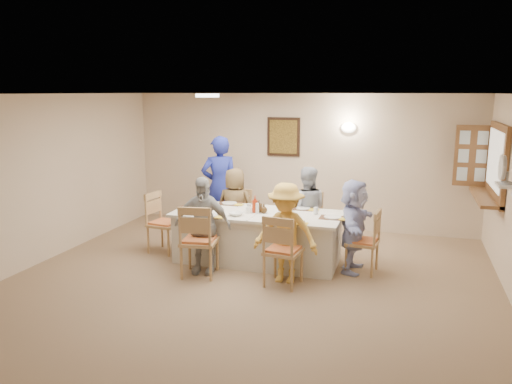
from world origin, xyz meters
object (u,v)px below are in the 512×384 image
(chair_right_end, at_px, (362,241))
(diner_front_right, at_px, (286,233))
(chair_front_left, at_px, (199,240))
(desk_fan, at_px, (505,173))
(diner_front_left, at_px, (203,225))
(caregiver, at_px, (220,186))
(diner_back_left, at_px, (235,207))
(dining_table, at_px, (258,237))
(chair_back_left, at_px, (237,217))
(diner_right_end, at_px, (354,226))
(chair_front_right, at_px, (283,249))
(chair_back_right, at_px, (307,221))
(diner_back_right, at_px, (306,210))
(chair_left_end, at_px, (165,222))
(serving_hatch, at_px, (497,163))
(condiment_ketchup, at_px, (255,204))

(chair_right_end, xyz_separation_m, diner_front_right, (-0.95, -0.68, 0.22))
(chair_front_left, xyz_separation_m, diner_front_right, (1.20, 0.12, 0.16))
(desk_fan, relative_size, diner_front_left, 0.22)
(caregiver, bearing_deg, diner_back_left, 104.90)
(dining_table, distance_m, chair_front_left, 1.01)
(desk_fan, xyz_separation_m, caregiver, (-4.30, 1.41, -0.66))
(dining_table, bearing_deg, caregiver, 132.40)
(chair_back_left, height_order, diner_right_end, diner_right_end)
(chair_front_right, bearing_deg, chair_back_left, -46.16)
(diner_front_left, bearing_deg, diner_front_right, -6.59)
(desk_fan, distance_m, chair_back_left, 4.14)
(desk_fan, height_order, chair_right_end, desk_fan)
(desk_fan, distance_m, caregiver, 4.57)
(chair_back_right, xyz_separation_m, diner_back_right, (0.00, -0.12, 0.22))
(desk_fan, relative_size, dining_table, 0.12)
(chair_front_right, distance_m, diner_back_left, 1.91)
(diner_front_left, bearing_deg, chair_front_left, -96.59)
(chair_right_end, relative_size, diner_back_right, 0.67)
(chair_back_right, xyz_separation_m, chair_front_right, (-0.00, -1.60, 0.02))
(dining_table, distance_m, chair_left_end, 1.55)
(diner_right_end, relative_size, caregiver, 0.75)
(serving_hatch, relative_size, chair_right_end, 1.63)
(dining_table, xyz_separation_m, chair_front_left, (-0.60, -0.80, 0.14))
(desk_fan, xyz_separation_m, diner_right_end, (-1.83, 0.26, -0.88))
(chair_back_right, xyz_separation_m, caregiver, (-1.65, 0.35, 0.42))
(chair_back_left, bearing_deg, desk_fan, -15.31)
(desk_fan, xyz_separation_m, chair_back_right, (-2.65, 1.06, -1.08))
(chair_front_right, bearing_deg, desk_fan, -161.41)
(dining_table, relative_size, chair_front_left, 2.41)
(diner_right_end, bearing_deg, condiment_ketchup, 92.76)
(dining_table, distance_m, diner_front_left, 0.96)
(chair_back_right, relative_size, chair_left_end, 0.97)
(diner_right_end, bearing_deg, chair_right_end, -87.57)
(dining_table, distance_m, diner_back_left, 0.95)
(dining_table, xyz_separation_m, condiment_ketchup, (-0.04, -0.01, 0.51))
(condiment_ketchup, bearing_deg, chair_front_left, -125.38)
(diner_right_end, bearing_deg, serving_hatch, -58.10)
(chair_back_left, relative_size, condiment_ketchup, 3.59)
(desk_fan, bearing_deg, diner_back_left, 166.33)
(chair_front_left, relative_size, caregiver, 0.58)
(chair_back_right, bearing_deg, chair_right_end, -36.53)
(diner_back_right, bearing_deg, desk_fan, 150.28)
(caregiver, distance_m, condiment_ketchup, 1.54)
(chair_back_left, xyz_separation_m, chair_back_right, (1.20, 0.00, 0.02))
(diner_right_end, bearing_deg, caregiver, 67.46)
(chair_front_right, xyz_separation_m, condiment_ketchup, (-0.64, 0.79, 0.40))
(chair_front_left, relative_size, chair_front_right, 1.06)
(chair_back_right, distance_m, caregiver, 1.74)
(serving_hatch, distance_m, chair_back_right, 2.96)
(chair_right_end, bearing_deg, condiment_ketchup, -83.00)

